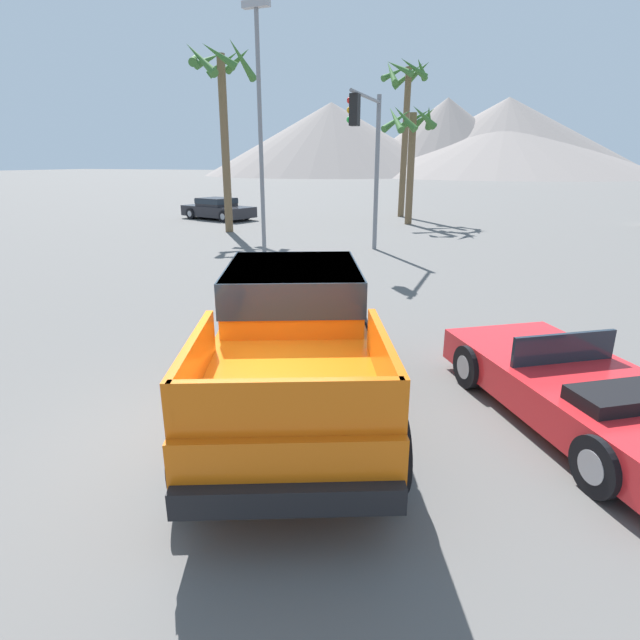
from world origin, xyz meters
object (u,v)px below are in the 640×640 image
Objects in this scene: traffic_light_main at (368,143)px; palm_tree_short at (221,93)px; orange_pickup_truck at (293,332)px; street_lamp_post at (260,112)px; palm_tree_leaning at (406,101)px; red_convertible_car at (584,393)px; parked_car_dark at (218,208)px; palm_tree_tall at (411,135)px.

palm_tree_short is at bearing -115.13° from traffic_light_main.
orange_pickup_truck is 18.58m from palm_tree_short.
palm_tree_leaning is (1.84, 14.63, 1.71)m from street_lamp_post.
palm_tree_leaning is (-1.43, 13.20, 2.66)m from traffic_light_main.
parked_car_dark is (-16.69, 18.69, 0.20)m from red_convertible_car.
palm_tree_tall is at bearing 75.04° from street_lamp_post.
palm_tree_short is at bearing 100.74° from orange_pickup_truck.
parked_car_dark is at bearing 126.15° from palm_tree_short.
traffic_light_main is at bearing -83.83° from palm_tree_leaning.
palm_tree_leaning is at bearing 106.53° from palm_tree_tall.
palm_tree_leaning is (6.21, 9.62, 0.40)m from palm_tree_short.
palm_tree_short is at bearing 51.94° from parked_car_dark.
palm_tree_tall is at bearing -177.98° from traffic_light_main.
palm_tree_short is (-13.42, 14.21, 5.62)m from red_convertible_car.
orange_pickup_truck is at bearing 10.60° from traffic_light_main.
orange_pickup_truck reaches higher than parked_car_dark.
traffic_light_main is 0.63× the size of palm_tree_leaning.
street_lamp_post is 0.91× the size of palm_tree_leaning.
red_convertible_car is 25.61m from palm_tree_leaning.
palm_tree_short reaches higher than orange_pickup_truck.
red_convertible_car is 0.75× the size of palm_tree_tall.
palm_tree_short is (-9.77, 14.99, 4.98)m from orange_pickup_truck.
palm_tree_short is 0.93× the size of palm_tree_leaning.
street_lamp_post is at bearing 54.65° from parked_car_dark.
red_convertible_car is 0.95× the size of parked_car_dark.
palm_tree_leaning is at bearing 57.15° from palm_tree_short.
street_lamp_post is at bearing -104.96° from palm_tree_tall.
red_convertible_car is 21.45m from palm_tree_tall.
orange_pickup_truck reaches higher than red_convertible_car.
palm_tree_leaning reaches higher than palm_tree_tall.
palm_tree_tall reaches higher than parked_car_dark.
orange_pickup_truck is 3.79m from red_convertible_car.
palm_tree_tall is 9.55m from palm_tree_short.
parked_car_dark is 0.59× the size of street_lamp_post.
street_lamp_post reaches higher than parked_car_dark.
traffic_light_main reaches higher than parked_car_dark.
palm_tree_short is (-7.30, -5.94, 1.59)m from palm_tree_tall.
orange_pickup_truck is 1.18× the size of parked_car_dark.
palm_tree_tall is (-2.47, 20.94, 3.40)m from orange_pickup_truck.
palm_tree_short reaches higher than red_convertible_car.
palm_tree_short is (-7.64, 3.58, 2.26)m from traffic_light_main.
palm_tree_tall is at bearing 73.69° from red_convertible_car.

